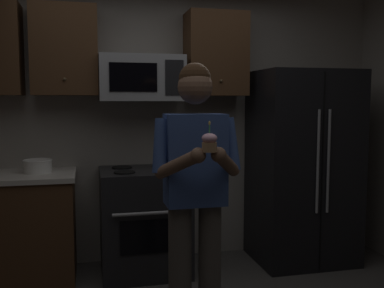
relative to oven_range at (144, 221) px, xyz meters
The scene contains 8 objects.
wall_back 0.94m from the oven_range, 69.02° to the left, with size 4.40×0.10×2.60m, color gray.
oven_range is the anchor object (origin of this frame).
microwave 1.26m from the oven_range, 89.98° to the left, with size 0.74×0.41×0.40m.
refrigerator 1.56m from the oven_range, ahead, with size 0.90×0.75×1.80m.
cabinet_row_upper 1.60m from the oven_range, 163.43° to the left, with size 2.78×0.36×0.76m.
bowl_large_white 1.03m from the oven_range, behind, with size 0.24×0.24×0.11m.
person 1.26m from the oven_range, 80.45° to the right, with size 0.60×0.48×1.76m.
cupcake 1.69m from the oven_range, 82.58° to the right, with size 0.09×0.09×0.17m.
Camera 1 is at (-0.62, -2.48, 1.52)m, focal length 41.43 mm.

